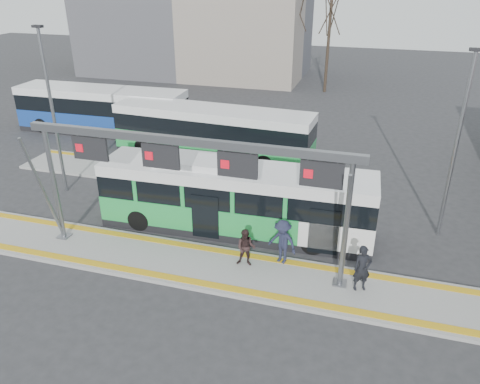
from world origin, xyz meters
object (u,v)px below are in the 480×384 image
object	(u,v)px
hero_bus	(235,199)
passenger_a	(362,268)
passenger_b	(246,248)
passenger_c	(282,242)
gantry	(189,165)

from	to	relation	value
hero_bus	passenger_a	bearing A→B (deg)	-30.29
hero_bus	passenger_b	xyz separation A→B (m)	(1.32, -2.82, -0.59)
passenger_b	passenger_a	bearing A→B (deg)	-10.17
passenger_c	passenger_b	bearing A→B (deg)	-137.25
passenger_a	passenger_c	world-z (taller)	passenger_c
passenger_a	passenger_b	bearing A→B (deg)	153.49
passenger_b	passenger_c	xyz separation A→B (m)	(1.33, 0.60, 0.15)
passenger_b	passenger_c	distance (m)	1.46
passenger_b	hero_bus	bearing A→B (deg)	108.84
gantry	passenger_a	distance (m)	7.34
passenger_a	passenger_c	bearing A→B (deg)	141.33
gantry	hero_bus	xyz separation A→B (m)	(0.80, 3.07, -2.77)
gantry	hero_bus	world-z (taller)	gantry
hero_bus	passenger_b	distance (m)	3.17
passenger_b	gantry	bearing A→B (deg)	-179.58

